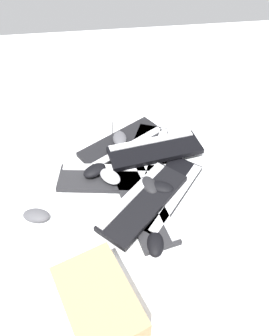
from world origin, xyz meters
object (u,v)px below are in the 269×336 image
Objects in this scene: keyboard_5 at (155,150)px; mouse_5 at (161,188)px; keyboard_3 at (145,156)px; keyboard_2 at (166,193)px; cardboard_box at (100,310)px; mouse_2 at (95,170)px; mouse_3 at (155,244)px; mouse_6 at (36,215)px; keyboard_0 at (108,178)px; keyboard_1 at (144,204)px; mouse_1 at (120,139)px; mouse_4 at (110,176)px; mouse_0 at (149,185)px; keyboard_6 at (143,202)px; keyboard_4 at (122,143)px.

keyboard_5 is 0.24m from mouse_5.
keyboard_2 is at bearing 102.95° from keyboard_3.
cardboard_box is (0.31, 0.49, 0.10)m from keyboard_2.
mouse_2 is 1.00× the size of mouse_3.
cardboard_box is at bearing 58.22° from keyboard_2.
keyboard_5 is 0.61m from mouse_6.
keyboard_0 is 0.27m from keyboard_5.
keyboard_1 is 4.19× the size of mouse_1.
keyboard_2 is at bearing -165.31° from mouse_5.
mouse_5 is (-0.07, -0.25, 0.03)m from mouse_3.
mouse_4 is at bearing 112.00° from keyboard_0.
mouse_1 is 1.00× the size of mouse_3.
mouse_5 is at bearing 51.47° from mouse_0.
keyboard_3 is 0.78m from cardboard_box.
mouse_2 is at bearing 37.28° from mouse_3.
keyboard_6 is 3.80× the size of mouse_1.
mouse_2 is at bearing -90.77° from cardboard_box.
mouse_1 reaches higher than keyboard_1.
keyboard_1 is 0.39m from mouse_1.
keyboard_6 is 0.40m from mouse_1.
mouse_5 is 0.40× the size of cardboard_box.
keyboard_2 is 3.95× the size of mouse_0.
mouse_4 is (0.14, -0.34, 0.03)m from mouse_3.
keyboard_0 is 0.35m from mouse_6.
mouse_5 is 1.00× the size of mouse_6.
mouse_6 is (0.52, 0.05, -0.03)m from mouse_5.
mouse_4 is 0.40× the size of cardboard_box.
mouse_2 is at bearing -25.54° from keyboard_2.
keyboard_4 is 0.27m from mouse_4.
mouse_3 is (0.09, 0.24, 0.01)m from keyboard_2.
mouse_0 is at bearing -114.47° from cardboard_box.
mouse_0 is 0.57m from cardboard_box.
mouse_0 is (0.06, 0.22, 0.01)m from keyboard_5.
cardboard_box reaches higher than mouse_2.
mouse_0 is at bearing 4.73° from mouse_3.
mouse_6 is (0.38, 0.39, -0.03)m from mouse_1.
keyboard_0 is at bearing 28.10° from keyboard_5.
keyboard_3 is at bearing 4.63° from keyboard_5.
mouse_5 is at bearing -145.51° from keyboard_6.
mouse_6 is (0.45, -0.19, 0.00)m from mouse_3.
mouse_3 is at bearing 96.09° from keyboard_4.
mouse_0 is (0.01, 0.22, 0.04)m from keyboard_3.
keyboard_5 is (-0.23, -0.13, 0.03)m from keyboard_0.
keyboard_3 is 0.14m from keyboard_4.
mouse_1 is at bearing 61.75° from mouse_6.
mouse_1 is (-0.08, -0.22, 0.04)m from keyboard_0.
keyboard_1 is 1.10× the size of keyboard_6.
keyboard_5 is 0.23m from mouse_0.
keyboard_4 is at bearing -110.96° from keyboard_0.
keyboard_5 is 4.16× the size of mouse_2.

